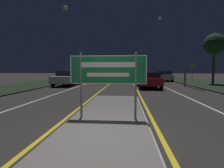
{
  "coord_description": "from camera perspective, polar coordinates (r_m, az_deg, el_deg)",
  "views": [
    {
      "loc": [
        0.59,
        -3.91,
        1.63
      ],
      "look_at": [
        0.0,
        3.08,
        1.07
      ],
      "focal_mm": 28.0,
      "sensor_mm": 36.0,
      "label": 1
    }
  ],
  "objects": [
    {
      "name": "car_receding_1",
      "position": [
        26.53,
        16.58,
        2.57
      ],
      "size": [
        2.01,
        4.31,
        1.48
      ],
      "color": "#B7B7BC",
      "rests_on": "ground_plane"
    },
    {
      "name": "lane_line_white_right",
      "position": [
        29.18,
        11.95,
        1.32
      ],
      "size": [
        0.12,
        70.0,
        0.01
      ],
      "color": "silver",
      "rests_on": "ground_plane"
    },
    {
      "name": "car_approaching_0",
      "position": [
        18.7,
        -14.48,
        1.97
      ],
      "size": [
        2.03,
        4.44,
        1.54
      ],
      "color": "silver",
      "rests_on": "ground_plane"
    },
    {
      "name": "centre_line_yellow_right",
      "position": [
        28.96,
        6.51,
        1.37
      ],
      "size": [
        0.12,
        70.0,
        0.01
      ],
      "color": "gold",
      "rests_on": "ground_plane"
    },
    {
      "name": "ground_plane",
      "position": [
        4.27,
        -3.67,
        -17.83
      ],
      "size": [
        160.0,
        160.0,
        0.0
      ],
      "primitive_type": "plane",
      "color": "#282623"
    },
    {
      "name": "streetlight_right_near",
      "position": [
        19.52,
        23.27,
        19.09
      ],
      "size": [
        0.5,
        0.5,
        10.78
      ],
      "color": "gray",
      "rests_on": "ground_plane"
    },
    {
      "name": "highway_sign",
      "position": [
        5.51,
        -1.32,
        3.91
      ],
      "size": [
        2.42,
        0.07,
        2.08
      ],
      "color": "gray",
      "rests_on": "median_island"
    },
    {
      "name": "median_island",
      "position": [
        5.74,
        -1.29,
        -11.46
      ],
      "size": [
        2.49,
        9.61,
        0.1
      ],
      "color": "#999993",
      "rests_on": "ground_plane"
    },
    {
      "name": "lane_line_white_left",
      "position": [
        29.35,
        -4.56,
        1.42
      ],
      "size": [
        0.12,
        70.0,
        0.01
      ],
      "color": "silver",
      "rests_on": "ground_plane"
    },
    {
      "name": "roadside_palm_right",
      "position": [
        22.27,
        30.47,
        11.09
      ],
      "size": [
        2.25,
        2.25,
        5.48
      ],
      "color": "#4C3823",
      "rests_on": "verge_right"
    },
    {
      "name": "car_receding_0",
      "position": [
        16.15,
        11.94,
        1.42
      ],
      "size": [
        1.96,
        4.39,
        1.41
      ],
      "color": "maroon",
      "rests_on": "ground_plane"
    },
    {
      "name": "warning_sign",
      "position": [
        28.5,
        24.76,
        4.09
      ],
      "size": [
        0.6,
        0.06,
        2.5
      ],
      "color": "gray",
      "rests_on": "verge_right"
    },
    {
      "name": "verge_right",
      "position": [
        25.56,
        25.23,
        0.61
      ],
      "size": [
        5.0,
        100.0,
        0.08
      ],
      "color": "black",
      "rests_on": "ground_plane"
    },
    {
      "name": "streetlight_right_far",
      "position": [
        33.43,
        15.27,
        14.06
      ],
      "size": [
        0.57,
        0.57,
        11.0
      ],
      "color": "gray",
      "rests_on": "ground_plane"
    },
    {
      "name": "edge_line_white_left",
      "position": [
        29.98,
        -10.23,
        1.43
      ],
      "size": [
        0.1,
        70.0,
        0.01
      ],
      "color": "silver",
      "rests_on": "ground_plane"
    },
    {
      "name": "verge_left",
      "position": [
        26.0,
        -18.01,
        0.88
      ],
      "size": [
        5.0,
        100.0,
        0.08
      ],
      "color": "black",
      "rests_on": "ground_plane"
    },
    {
      "name": "edge_line_white_right",
      "position": [
        29.7,
        17.7,
        1.26
      ],
      "size": [
        0.1,
        70.0,
        0.01
      ],
      "color": "silver",
      "rests_on": "ground_plane"
    },
    {
      "name": "car_approaching_1",
      "position": [
        30.02,
        -7.3,
        2.86
      ],
      "size": [
        1.84,
        4.53,
        1.36
      ],
      "color": "#B7B7BC",
      "rests_on": "ground_plane"
    },
    {
      "name": "centre_line_yellow_left",
      "position": [
        29.02,
        0.83,
        1.4
      ],
      "size": [
        0.12,
        70.0,
        0.01
      ],
      "color": "gold",
      "rests_on": "ground_plane"
    },
    {
      "name": "streetlight_left_near",
      "position": [
        22.25,
        -14.76,
        15.28
      ],
      "size": [
        0.51,
        0.51,
        9.15
      ],
      "color": "gray",
      "rests_on": "ground_plane"
    }
  ]
}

